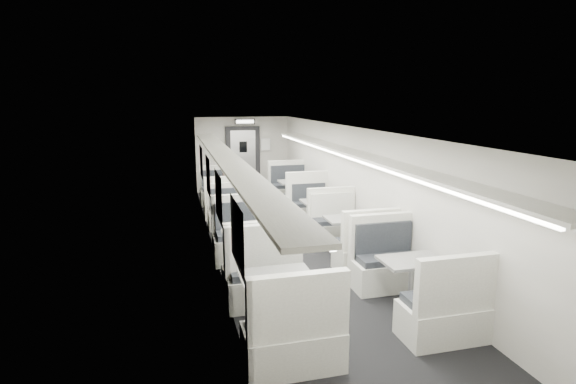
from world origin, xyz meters
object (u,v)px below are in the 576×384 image
booth_left_b (233,221)px  booth_right_d (412,284)px  booth_left_d (276,302)px  vestibule_door (243,159)px  passenger (230,185)px  booth_left_a (221,197)px  booth_right_c (349,236)px  booth_left_c (252,254)px  booth_right_b (319,214)px  booth_right_a (296,195)px  exit_sign (245,121)px

booth_left_b → booth_right_d: (2.00, -4.13, 0.04)m
booth_left_d → vestibule_door: bearing=83.7°
booth_left_b → passenger: size_ratio=1.26×
booth_left_a → vestibule_door: size_ratio=0.98×
booth_left_a → booth_right_c: bearing=-64.3°
booth_left_d → passenger: size_ratio=1.46×
booth_left_c → booth_right_b: bearing=50.9°
booth_right_a → booth_right_b: (0.00, -1.93, -0.06)m
booth_right_a → booth_right_d: (0.00, -6.14, -0.01)m
booth_left_c → exit_sign: 7.11m
booth_left_b → booth_right_d: size_ratio=0.89×
booth_right_d → passenger: (-1.79, 6.10, 0.38)m
booth_right_b → booth_right_a: bearing=90.0°
booth_right_a → exit_sign: size_ratio=3.67×
booth_right_c → booth_right_a: bearing=90.0°
booth_left_c → booth_right_d: 2.66m
booth_right_b → booth_right_c: booth_right_c is taller
passenger → exit_sign: bearing=53.8°
booth_right_d → exit_sign: exit_sign is taller
booth_left_c → booth_right_d: size_ratio=1.05×
booth_left_b → booth_left_a: bearing=90.0°
booth_left_a → booth_right_a: 2.04m
booth_left_b → booth_left_d: bearing=-90.0°
booth_left_c → exit_sign: exit_sign is taller
booth_left_b → passenger: bearing=84.0°
vestibule_door → exit_sign: size_ratio=3.39×
booth_right_a → vestibule_door: 3.11m
booth_left_c → booth_right_b: booth_left_c is taller
booth_left_c → passenger: passenger is taller
booth_left_b → booth_left_c: size_ratio=0.85×
booth_left_b → booth_right_b: 2.00m
vestibule_door → exit_sign: bearing=-90.0°
booth_right_c → booth_left_c: bearing=-162.4°
booth_left_d → booth_right_d: (2.00, 0.10, -0.01)m
exit_sign → passenger: bearing=-108.1°
booth_left_b → booth_right_a: bearing=45.2°
booth_right_b → vestibule_door: 4.96m
booth_left_d → booth_right_a: 6.55m
booth_left_d → booth_right_a: size_ratio=0.99×
booth_right_b → booth_left_c: bearing=-129.1°
booth_left_d → booth_right_c: size_ratio=1.05×
booth_left_b → passenger: (0.21, 1.97, 0.42)m
booth_left_c → booth_left_d: size_ratio=1.02×
booth_left_a → booth_left_c: (0.00, -4.79, 0.04)m
booth_right_c → booth_right_d: 2.38m
booth_left_b → booth_right_b: (2.00, 0.08, 0.00)m
vestibule_door → booth_left_d: bearing=-96.3°
booth_left_a → booth_left_d: 6.63m
booth_left_a → booth_left_c: bearing=-90.0°
booth_left_b → exit_sign: size_ratio=3.14×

